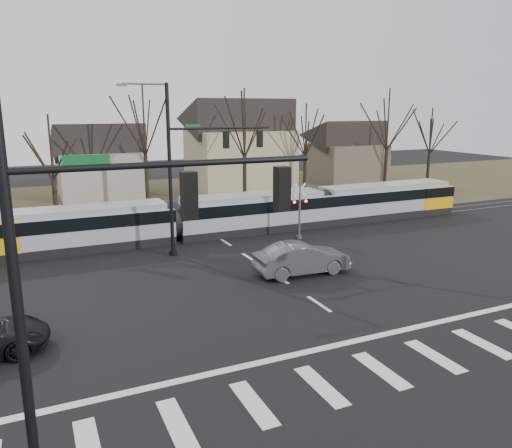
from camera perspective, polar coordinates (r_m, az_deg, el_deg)
name	(u,v)px	position (r m, az deg, el deg)	size (l,w,h in m)	color
ground	(344,320)	(21.82, 10.01, -10.79)	(140.00, 140.00, 0.00)	black
grass_verge	(160,199)	(50.46, -10.89, 2.82)	(140.00, 28.00, 0.01)	#38331E
crosswalk	(409,363)	(19.01, 17.04, -14.94)	(27.00, 2.60, 0.01)	silver
stop_line	(370,338)	(20.51, 12.91, -12.53)	(28.00, 0.35, 0.01)	silver
lane_dashes	(215,235)	(35.43, -4.69, -1.29)	(0.18, 30.00, 0.01)	silver
rail_pair	(216,236)	(35.24, -4.58, -1.33)	(90.00, 1.52, 0.06)	#59595E
tram	(251,211)	(36.11, -0.53, 1.47)	(36.45, 2.71, 2.76)	gray
sedan	(302,259)	(27.08, 5.27, -3.95)	(5.28, 2.05, 1.72)	#434549
signal_pole_near_left	(98,260)	(10.84, -17.56, -3.90)	(9.28, 0.44, 10.20)	black
signal_pole_far	(195,161)	(30.40, -6.93, 7.19)	(9.28, 0.44, 10.20)	black
rail_crossing_signal	(300,212)	(34.19, 5.00, 1.41)	(1.08, 0.36, 4.00)	#59595B
tree_row	(197,152)	(44.61, -6.79, 8.13)	(59.20, 7.20, 10.00)	black
house_b	(100,157)	(52.96, -17.42, 7.27)	(8.64, 7.56, 7.65)	gray
house_c	(240,143)	(53.56, -1.89, 9.26)	(10.80, 8.64, 10.10)	tan
house_d	(347,149)	(62.62, 10.31, 8.45)	(8.64, 7.56, 7.65)	brown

